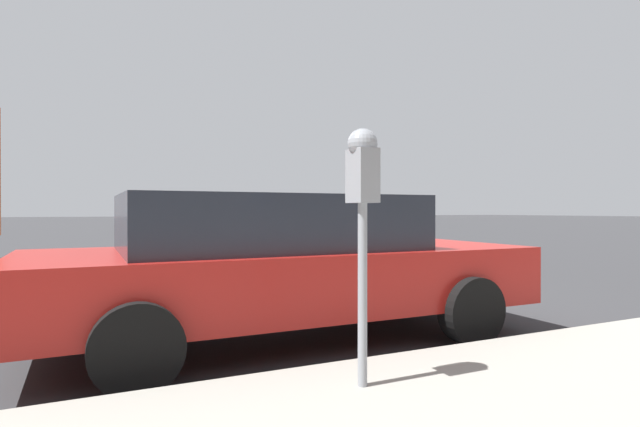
{
  "coord_description": "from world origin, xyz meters",
  "views": [
    {
      "loc": [
        -5.45,
        2.3,
        1.26
      ],
      "look_at": [
        -2.27,
        0.81,
        1.24
      ],
      "focal_mm": 28.0,
      "sensor_mm": 36.0,
      "label": 1
    }
  ],
  "objects": [
    {
      "name": "ground_plane",
      "position": [
        0.0,
        0.0,
        0.0
      ],
      "size": [
        220.0,
        220.0,
        0.0
      ],
      "primitive_type": "plane",
      "color": "#333335"
    },
    {
      "name": "car_red",
      "position": [
        -0.88,
        0.57,
        0.75
      ],
      "size": [
        2.14,
        4.79,
        1.4
      ],
      "rotation": [
        0.0,
        0.0,
        3.14
      ],
      "color": "#B21E19",
      "rests_on": "ground_plane"
    },
    {
      "name": "parking_meter",
      "position": [
        -2.72,
        0.73,
        1.39
      ],
      "size": [
        0.21,
        0.19,
        1.62
      ],
      "color": "gray",
      "rests_on": "sidewalk"
    }
  ]
}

